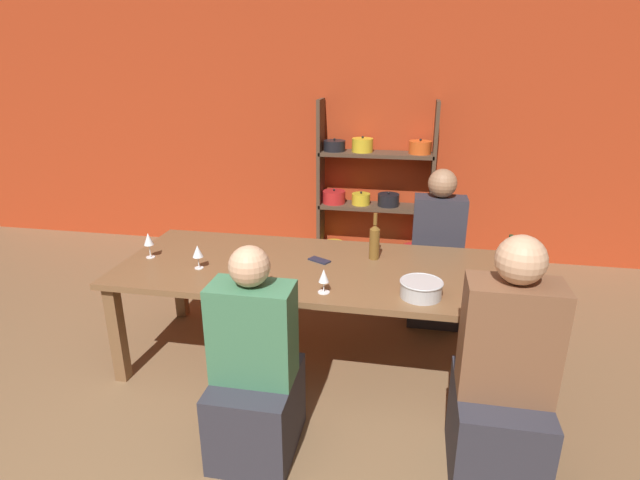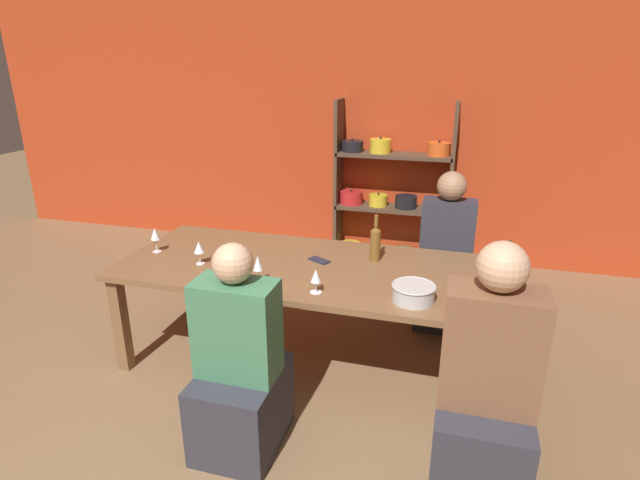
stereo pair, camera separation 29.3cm
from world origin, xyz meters
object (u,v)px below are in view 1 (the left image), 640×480
at_px(person_near_b, 501,395).
at_px(wine_glass_empty_a, 263,266).
at_px(wine_glass_empty_b, 148,240).
at_px(wine_glass_red_b, 504,261).
at_px(mixing_bowl, 421,288).
at_px(wine_glass_empty_c, 324,277).
at_px(shelf_unit, 372,196).
at_px(wine_glass_empty_d, 504,293).
at_px(cell_phone, 319,260).
at_px(wine_bottle_dark, 507,267).
at_px(person_near_a, 255,380).
at_px(dining_table, 317,276).
at_px(person_far_a, 436,265).
at_px(wine_glass_red_a, 198,252).
at_px(wine_bottle_green, 374,241).

bearing_deg(person_near_b, wine_glass_empty_a, 159.84).
relative_size(wine_glass_empty_b, wine_glass_red_b, 1.08).
relative_size(wine_glass_empty_a, wine_glass_empty_b, 1.01).
bearing_deg(mixing_bowl, wine_glass_empty_c, -174.90).
relative_size(shelf_unit, wine_glass_empty_a, 9.24).
height_order(wine_glass_empty_d, cell_phone, wine_glass_empty_d).
height_order(wine_bottle_dark, wine_glass_red_b, wine_bottle_dark).
xyz_separation_m(wine_glass_empty_d, cell_phone, (-1.11, 0.53, -0.10)).
relative_size(wine_glass_red_b, person_near_a, 0.14).
bearing_deg(dining_table, wine_glass_empty_d, -21.52).
distance_m(wine_glass_empty_c, wine_glass_red_b, 1.14).
xyz_separation_m(shelf_unit, mixing_bowl, (0.48, -2.37, 0.09)).
distance_m(wine_glass_empty_a, cell_phone, 0.53).
relative_size(mixing_bowl, wine_glass_empty_a, 1.40).
height_order(wine_bottle_dark, person_far_a, person_far_a).
distance_m(wine_glass_empty_a, person_far_a, 1.64).
distance_m(dining_table, wine_glass_empty_d, 1.20).
height_order(wine_glass_red_a, wine_glass_red_b, wine_glass_red_b).
height_order(wine_glass_empty_a, wine_glass_empty_c, wine_glass_empty_a).
relative_size(mixing_bowl, wine_bottle_green, 0.77).
bearing_deg(wine_bottle_green, person_near_b, -55.60).
height_order(dining_table, wine_glass_empty_c, wine_glass_empty_c).
relative_size(wine_glass_empty_b, person_near_a, 0.15).
xyz_separation_m(wine_glass_empty_a, person_far_a, (1.07, 1.17, -0.39)).
relative_size(dining_table, person_near_b, 2.03).
relative_size(shelf_unit, wine_glass_red_b, 10.04).
height_order(wine_glass_empty_b, person_near_a, person_near_a).
bearing_deg(cell_phone, wine_glass_empty_b, -172.62).
distance_m(wine_glass_red_a, person_far_a, 1.90).
distance_m(mixing_bowl, person_near_b, 0.71).
distance_m(mixing_bowl, wine_glass_empty_c, 0.56).
relative_size(wine_glass_empty_a, person_near_a, 0.15).
distance_m(mixing_bowl, wine_glass_empty_b, 1.86).
height_order(wine_glass_red_b, person_far_a, person_far_a).
distance_m(wine_glass_empty_b, wine_glass_empty_c, 1.32).
relative_size(wine_bottle_dark, person_far_a, 0.27).
distance_m(dining_table, person_near_a, 0.93).
relative_size(wine_glass_empty_c, wine_glass_empty_d, 0.95).
xyz_separation_m(wine_glass_red_b, person_far_a, (-0.36, 0.79, -0.38)).
distance_m(dining_table, cell_phone, 0.12).
relative_size(mixing_bowl, person_near_a, 0.21).
distance_m(shelf_unit, wine_glass_red_a, 2.42).
bearing_deg(wine_glass_empty_b, person_near_a, -39.47).
xyz_separation_m(wine_glass_empty_a, wine_glass_red_a, (-0.49, 0.17, -0.01)).
bearing_deg(person_near_a, wine_glass_empty_d, 19.52).
height_order(shelf_unit, cell_phone, shelf_unit).
distance_m(cell_phone, person_near_b, 1.44).
bearing_deg(wine_glass_empty_c, wine_glass_red_a, 166.66).
bearing_deg(wine_glass_empty_a, wine_glass_red_b, 14.85).
distance_m(wine_bottle_green, wine_glass_empty_d, 0.99).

